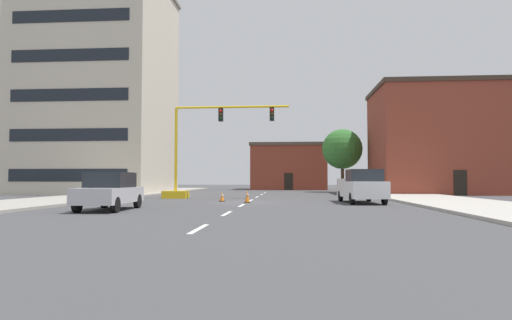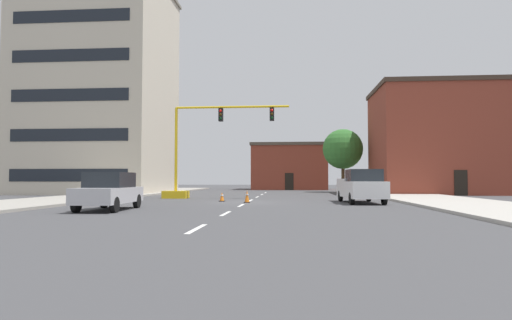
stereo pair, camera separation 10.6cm
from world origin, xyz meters
The scene contains 19 objects.
ground_plane centered at (0.00, 0.00, 0.00)m, with size 160.00×160.00×0.00m, color #424244.
sidewalk_left centered at (-12.23, 8.00, 0.07)m, with size 6.00×56.00×0.14m, color #9E998E.
sidewalk_right centered at (12.23, 8.00, 0.07)m, with size 6.00×56.00×0.14m, color #B2ADA3.
lane_stripe_seg_0 centered at (0.00, -14.00, 0.00)m, with size 0.16×2.40×0.01m, color silver.
lane_stripe_seg_1 centered at (0.00, -8.50, 0.00)m, with size 0.16×2.40×0.01m, color silver.
lane_stripe_seg_2 centered at (0.00, -3.00, 0.00)m, with size 0.16×2.40×0.01m, color silver.
lane_stripe_seg_3 centered at (0.00, 2.50, 0.00)m, with size 0.16×2.40×0.01m, color silver.
lane_stripe_seg_4 centered at (0.00, 8.00, 0.00)m, with size 0.16×2.40×0.01m, color silver.
lane_stripe_seg_5 centered at (0.00, 13.50, 0.00)m, with size 0.16×2.40×0.01m, color silver.
lane_stripe_seg_6 centered at (0.00, 19.00, 0.00)m, with size 0.16×2.40×0.01m, color silver.
building_tall_left centered at (-16.69, 15.90, 10.72)m, with size 13.48×12.61×21.43m.
building_brick_center centered at (2.43, 33.54, 3.12)m, with size 10.24×8.85×6.21m.
building_row_right centered at (17.16, 16.47, 5.19)m, with size 12.65×9.36×10.35m.
traffic_signal_gantry centered at (-4.64, 5.14, 2.26)m, with size 9.31×1.20×6.83m.
tree_right_far centered at (8.31, 21.21, 4.68)m, with size 4.35×4.35×6.87m.
pickup_truck_white centered at (6.86, -0.02, 0.97)m, with size 2.30×5.50×1.99m.
sedan_silver_near_left centered at (-5.65, -6.98, 0.89)m, with size 2.06×4.58×1.74m.
traffic_cone_roadside_a centered at (0.04, -0.30, 0.38)m, with size 0.36×0.36×0.77m.
traffic_cone_roadside_b centered at (-1.71, 1.08, 0.30)m, with size 0.36×0.36×0.61m.
Camera 1 is at (2.62, -26.27, 1.43)m, focal length 30.26 mm.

